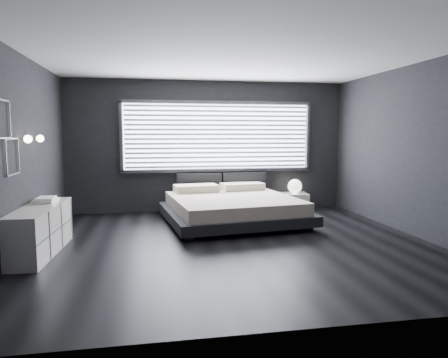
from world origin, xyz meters
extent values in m
plane|color=black|center=(0.00, 0.00, 0.00)|extent=(6.00, 6.00, 0.00)
plane|color=silver|center=(0.00, 0.00, 2.80)|extent=(6.00, 6.00, 0.00)
cube|color=black|center=(0.00, 2.75, 1.40)|extent=(6.00, 0.04, 2.80)
cube|color=black|center=(0.00, -2.75, 1.40)|extent=(6.00, 0.04, 2.80)
cube|color=black|center=(-3.00, 0.00, 1.40)|extent=(0.04, 5.50, 2.80)
cube|color=black|center=(3.00, 0.00, 1.40)|extent=(0.04, 5.50, 2.80)
cube|color=white|center=(0.20, 2.73, 1.61)|extent=(4.00, 0.02, 1.38)
cube|color=#47474C|center=(-1.84, 2.70, 1.61)|extent=(0.06, 0.08, 1.48)
cube|color=#47474C|center=(2.24, 2.70, 1.61)|extent=(0.06, 0.08, 1.48)
cube|color=#47474C|center=(0.20, 2.70, 2.34)|extent=(4.14, 0.08, 0.06)
cube|color=#47474C|center=(0.20, 2.70, 0.88)|extent=(4.14, 0.08, 0.06)
cube|color=silver|center=(0.20, 2.67, 1.61)|extent=(3.94, 0.03, 1.32)
cube|color=black|center=(-0.23, 2.64, 0.57)|extent=(0.96, 0.16, 0.52)
cube|color=black|center=(0.77, 2.64, 0.57)|extent=(0.96, 0.16, 0.52)
cylinder|color=silver|center=(-2.95, 0.05, 1.60)|extent=(0.10, 0.02, 0.02)
sphere|color=#FFE5B7|center=(-2.88, 0.05, 1.60)|extent=(0.11, 0.11, 0.11)
cylinder|color=silver|center=(-2.95, 0.65, 1.60)|extent=(0.10, 0.02, 0.02)
sphere|color=#FFE5B7|center=(-2.88, 0.65, 1.60)|extent=(0.11, 0.11, 0.11)
cube|color=#47474C|center=(-2.98, -0.55, 2.08)|extent=(0.01, 0.46, 0.02)
cube|color=#47474C|center=(-2.98, -0.55, 1.62)|extent=(0.01, 0.46, 0.02)
cube|color=#47474C|center=(-2.98, -0.32, 1.85)|extent=(0.01, 0.02, 0.46)
cube|color=#47474C|center=(-2.98, -0.30, 1.61)|extent=(0.01, 0.46, 0.02)
cube|color=#47474C|center=(-2.98, -0.30, 1.15)|extent=(0.01, 0.46, 0.02)
cube|color=#47474C|center=(-2.98, -0.07, 1.38)|extent=(0.01, 0.02, 0.46)
cube|color=#47474C|center=(-2.98, -0.53, 1.38)|extent=(0.01, 0.02, 0.46)
cube|color=black|center=(-0.66, 0.34, 0.04)|extent=(0.15, 0.15, 0.09)
cube|color=black|center=(1.44, 0.61, 0.04)|extent=(0.15, 0.15, 0.09)
cube|color=black|center=(-0.90, 2.22, 0.04)|extent=(0.15, 0.15, 0.09)
cube|color=black|center=(1.20, 2.49, 0.04)|extent=(0.15, 0.15, 0.09)
cube|color=black|center=(0.27, 1.41, 0.18)|extent=(2.74, 2.64, 0.18)
cube|color=#C4AF9D|center=(0.27, 1.41, 0.38)|extent=(2.45, 2.45, 0.22)
cube|color=beige|center=(-0.34, 2.21, 0.56)|extent=(0.92, 0.58, 0.14)
cube|color=beige|center=(0.66, 2.34, 0.56)|extent=(0.92, 0.58, 0.14)
cube|color=silver|center=(1.84, 2.50, 0.18)|extent=(0.68, 0.59, 0.36)
sphere|color=white|center=(1.88, 2.49, 0.52)|extent=(0.31, 0.31, 0.31)
cube|color=silver|center=(-2.77, -0.02, 0.33)|extent=(0.56, 1.69, 0.67)
cube|color=#47474C|center=(-2.54, -0.04, 0.33)|extent=(0.10, 1.64, 0.65)
cube|color=white|center=(-2.77, 0.36, 0.69)|extent=(0.31, 0.39, 0.04)
cube|color=white|center=(-2.76, 0.34, 0.73)|extent=(0.25, 0.33, 0.03)
camera|label=1|loc=(-1.19, -5.84, 1.67)|focal=32.00mm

